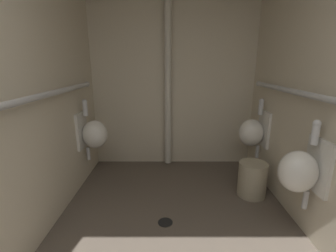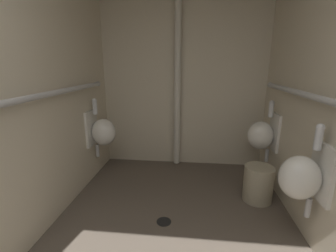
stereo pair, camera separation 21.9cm
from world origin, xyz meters
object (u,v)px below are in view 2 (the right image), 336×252
urinal_right_mid (303,176)px  urinal_left_mid (102,131)px  urinal_right_far (262,135)px  waste_bin (258,184)px  standpipe_back_wall (177,76)px  floor_drain (164,221)px

urinal_right_mid → urinal_left_mid: bearing=152.7°
urinal_right_far → waste_bin: 0.61m
urinal_right_far → standpipe_back_wall: standpipe_back_wall is taller
floor_drain → waste_bin: 1.10m
urinal_right_mid → urinal_right_far: size_ratio=1.00×
standpipe_back_wall → urinal_right_mid: bearing=-55.3°
urinal_left_mid → urinal_right_mid: same height
urinal_right_mid → waste_bin: 0.81m
waste_bin → floor_drain: bearing=-153.5°
urinal_left_mid → urinal_right_mid: size_ratio=1.00×
urinal_right_mid → floor_drain: bearing=170.2°
floor_drain → standpipe_back_wall: bearing=89.0°
urinal_left_mid → floor_drain: size_ratio=5.39×
standpipe_back_wall → urinal_left_mid: bearing=-150.7°
urinal_left_mid → urinal_right_far: size_ratio=1.00×
urinal_right_far → floor_drain: (-1.08, -0.90, -0.62)m
urinal_right_far → floor_drain: bearing=-140.3°
urinal_right_mid → standpipe_back_wall: bearing=124.7°
urinal_left_mid → standpipe_back_wall: (0.91, 0.51, 0.66)m
urinal_left_mid → urinal_right_mid: (1.97, -1.02, 0.00)m
urinal_right_mid → floor_drain: (-1.08, 0.19, -0.62)m
urinal_right_mid → waste_bin: (-0.11, 0.67, -0.43)m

